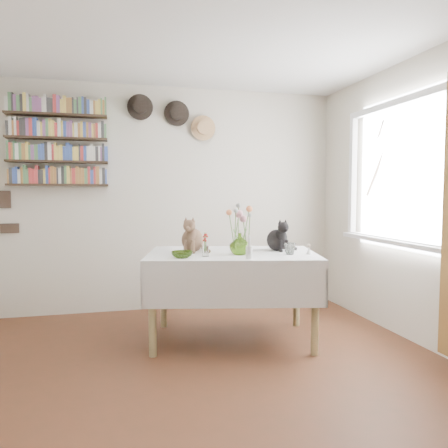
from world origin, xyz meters
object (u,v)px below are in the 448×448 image
object	(u,v)px
flower_vase	(240,244)
dining_table	(232,274)
tabby_cat	(192,234)
black_cat	(277,234)
bookshelf_unit	(58,142)

from	to	relation	value
flower_vase	dining_table	bearing A→B (deg)	100.81
tabby_cat	black_cat	distance (m)	0.77
black_cat	bookshelf_unit	xyz separation A→B (m)	(-2.00, 1.11, 0.91)
tabby_cat	dining_table	bearing A→B (deg)	-2.70
dining_table	flower_vase	xyz separation A→B (m)	(0.03, -0.15, 0.29)
dining_table	tabby_cat	size ratio (longest dim) A/B	5.08
tabby_cat	flower_vase	bearing A→B (deg)	-17.33
black_cat	flower_vase	bearing A→B (deg)	-165.92
black_cat	bookshelf_unit	size ratio (longest dim) A/B	0.30
dining_table	black_cat	distance (m)	0.56
black_cat	flower_vase	size ratio (longest dim) A/B	1.59
dining_table	bookshelf_unit	world-z (taller)	bookshelf_unit
flower_vase	bookshelf_unit	distance (m)	2.27
flower_vase	bookshelf_unit	xyz separation A→B (m)	(-1.59, 1.30, 0.96)
dining_table	bookshelf_unit	bearing A→B (deg)	143.71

